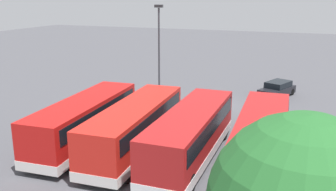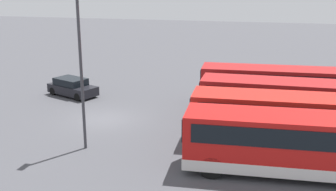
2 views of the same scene
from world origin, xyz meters
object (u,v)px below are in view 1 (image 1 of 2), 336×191
Objects in this scene: car_hatchback_silver at (277,89)px; lamp_post_tall at (159,47)px; bus_single_deck_near_end at (262,139)px; bus_single_deck_second at (191,133)px; bus_single_deck_third at (135,126)px; bus_single_deck_fourth at (85,120)px.

lamp_post_tall is at bearing 30.32° from car_hatchback_silver.
bus_single_deck_second is at bearing 9.06° from bus_single_deck_near_end.
car_hatchback_silver is at bearing -101.15° from bus_single_deck_second.
bus_single_deck_third is (7.39, 0.68, -0.00)m from bus_single_deck_near_end.
bus_single_deck_third reaches higher than car_hatchback_silver.
lamp_post_tall is at bearing -44.36° from bus_single_deck_near_end.
bus_single_deck_near_end is at bearing 135.64° from lamp_post_tall.
bus_single_deck_near_end is 1.03× the size of bus_single_deck_fourth.
bus_single_deck_near_end reaches higher than car_hatchback_silver.
bus_single_deck_near_end is at bearing -175.67° from bus_single_deck_fourth.
bus_single_deck_third is 1.26× the size of lamp_post_tall.
bus_single_deck_near_end is 7.42m from bus_single_deck_third.
car_hatchback_silver is at bearing -112.30° from bus_single_deck_third.
bus_single_deck_second is 16.70m from car_hatchback_silver.
car_hatchback_silver is 11.97m from lamp_post_tall.
lamp_post_tall is (-0.53, -10.91, 3.31)m from bus_single_deck_fourth.
bus_single_deck_second is at bearing 121.02° from lamp_post_tall.
bus_single_deck_near_end is at bearing -170.94° from bus_single_deck_second.
bus_single_deck_fourth is (10.85, 0.82, -0.00)m from bus_single_deck_near_end.
lamp_post_tall is (6.44, -10.71, 3.31)m from bus_single_deck_second.
bus_single_deck_near_end and bus_single_deck_second have the same top height.
bus_single_deck_third is (3.51, 0.06, -0.00)m from bus_single_deck_second.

